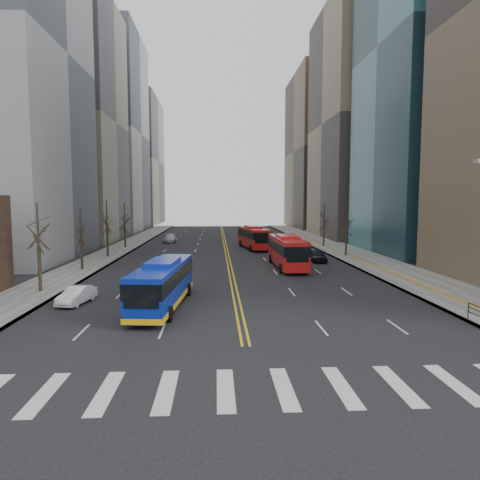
{
  "coord_description": "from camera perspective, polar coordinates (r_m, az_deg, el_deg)",
  "views": [
    {
      "loc": [
        -1.53,
        -16.51,
        7.55
      ],
      "look_at": [
        0.27,
        15.61,
        4.58
      ],
      "focal_mm": 32.0,
      "sensor_mm": 36.0,
      "label": 1
    }
  ],
  "objects": [
    {
      "name": "ground",
      "position": [
        18.22,
        2.0,
        -19.21
      ],
      "size": [
        220.0,
        220.0,
        0.0
      ],
      "primitive_type": "plane",
      "color": "black"
    },
    {
      "name": "sidewalk_right",
      "position": [
        64.82,
        13.89,
        -1.49
      ],
      "size": [
        7.0,
        130.0,
        0.15
      ],
      "primitive_type": "cube",
      "color": "gray",
      "rests_on": "ground"
    },
    {
      "name": "sidewalk_left",
      "position": [
        63.75,
        -16.77,
        -1.68
      ],
      "size": [
        5.0,
        130.0,
        0.15
      ],
      "primitive_type": "cube",
      "color": "gray",
      "rests_on": "ground"
    },
    {
      "name": "crosswalk",
      "position": [
        18.22,
        2.0,
        -19.19
      ],
      "size": [
        26.7,
        4.0,
        0.01
      ],
      "color": "silver",
      "rests_on": "ground"
    },
    {
      "name": "centerline",
      "position": [
        71.92,
        -1.97,
        -0.74
      ],
      "size": [
        0.55,
        100.0,
        0.01
      ],
      "color": "gold",
      "rests_on": "ground"
    },
    {
      "name": "office_towers",
      "position": [
        86.59,
        -2.14,
        16.18
      ],
      "size": [
        83.0,
        134.0,
        58.0
      ],
      "color": "#9B9B9E",
      "rests_on": "ground"
    },
    {
      "name": "street_trees",
      "position": [
        51.44,
        -9.52,
        2.23
      ],
      "size": [
        35.2,
        47.2,
        7.6
      ],
      "color": "black",
      "rests_on": "ground"
    },
    {
      "name": "blue_bus",
      "position": [
        30.91,
        -10.22,
        -5.59
      ],
      "size": [
        3.53,
        11.72,
        3.37
      ],
      "color": "#0B25A5",
      "rests_on": "ground"
    },
    {
      "name": "red_bus_near",
      "position": [
        48.36,
        6.3,
        -1.28
      ],
      "size": [
        3.05,
        11.69,
        3.69
      ],
      "color": "red",
      "rests_on": "ground"
    },
    {
      "name": "red_bus_far",
      "position": [
        67.17,
        1.78,
        0.54
      ],
      "size": [
        4.33,
        11.59,
        3.59
      ],
      "color": "red",
      "rests_on": "ground"
    },
    {
      "name": "car_white",
      "position": [
        33.76,
        -20.95,
        -6.88
      ],
      "size": [
        2.09,
        4.08,
        1.28
      ],
      "primitive_type": "imported",
      "rotation": [
        0.0,
        0.0,
        -0.2
      ],
      "color": "white",
      "rests_on": "ground"
    },
    {
      "name": "car_dark_mid",
      "position": [
        53.82,
        10.21,
        -2.06
      ],
      "size": [
        1.94,
        4.45,
        1.49
      ],
      "primitive_type": "imported",
      "rotation": [
        0.0,
        0.0,
        0.04
      ],
      "color": "black",
      "rests_on": "ground"
    },
    {
      "name": "car_silver",
      "position": [
        78.12,
        -9.37,
        0.21
      ],
      "size": [
        2.11,
        5.11,
        1.48
      ],
      "primitive_type": "imported",
      "rotation": [
        0.0,
        0.0,
        0.01
      ],
      "color": "#AEAEB4",
      "rests_on": "ground"
    },
    {
      "name": "car_dark_far",
      "position": [
        92.05,
        2.35,
        0.96
      ],
      "size": [
        2.51,
        4.63,
        1.23
      ],
      "primitive_type": "imported",
      "rotation": [
        0.0,
        0.0,
        -0.11
      ],
      "color": "black",
      "rests_on": "ground"
    }
  ]
}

